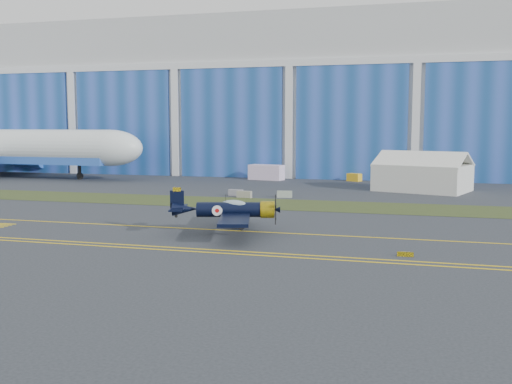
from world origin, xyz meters
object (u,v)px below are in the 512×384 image
(tent, at_px, (423,171))
(tug, at_px, (354,177))
(warbird, at_px, (229,210))
(shipping_container, at_px, (266,172))

(tent, relative_size, tug, 6.55)
(tug, bearing_deg, tent, -23.48)
(tent, bearing_deg, tug, 149.98)
(warbird, distance_m, shipping_container, 52.95)
(warbird, xyz_separation_m, shipping_container, (-9.90, 52.01, -0.83))
(shipping_container, bearing_deg, tug, 16.49)
(tent, bearing_deg, warbird, -93.81)
(warbird, relative_size, shipping_container, 2.54)
(shipping_container, bearing_deg, tent, -11.76)
(tent, relative_size, shipping_container, 2.45)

